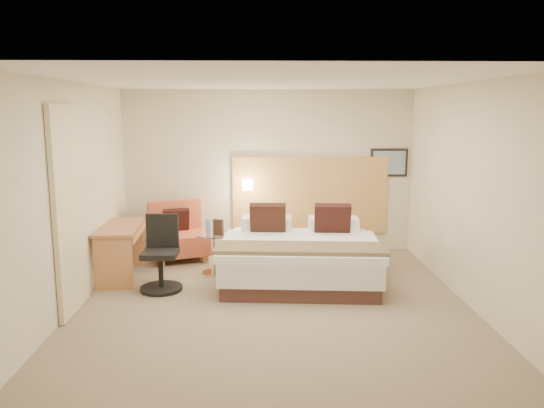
{
  "coord_description": "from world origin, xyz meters",
  "views": [
    {
      "loc": [
        -0.18,
        -6.31,
        2.36
      ],
      "look_at": [
        0.01,
        0.65,
        1.13
      ],
      "focal_mm": 35.0,
      "sensor_mm": 36.0,
      "label": 1
    }
  ],
  "objects_px": {
    "bed": "(300,255)",
    "desk_chair": "(161,260)",
    "desk": "(122,237)",
    "side_table": "(214,251)",
    "lounge_chair": "(178,237)"
  },
  "relations": [
    {
      "from": "desk",
      "to": "desk_chair",
      "type": "xyz_separation_m",
      "value": [
        0.65,
        -0.56,
        -0.18
      ]
    },
    {
      "from": "lounge_chair",
      "to": "desk",
      "type": "relative_size",
      "value": 0.86
    },
    {
      "from": "lounge_chair",
      "to": "desk",
      "type": "bearing_deg",
      "value": -124.38
    },
    {
      "from": "bed",
      "to": "desk",
      "type": "xyz_separation_m",
      "value": [
        -2.53,
        0.15,
        0.25
      ]
    },
    {
      "from": "side_table",
      "to": "desk_chair",
      "type": "relative_size",
      "value": 0.7
    },
    {
      "from": "bed",
      "to": "lounge_chair",
      "type": "relative_size",
      "value": 2.14
    },
    {
      "from": "bed",
      "to": "side_table",
      "type": "xyz_separation_m",
      "value": [
        -1.23,
        0.28,
        -0.01
      ]
    },
    {
      "from": "bed",
      "to": "desk_chair",
      "type": "xyz_separation_m",
      "value": [
        -1.88,
        -0.41,
        0.07
      ]
    },
    {
      "from": "bed",
      "to": "desk_chair",
      "type": "bearing_deg",
      "value": -167.63
    },
    {
      "from": "bed",
      "to": "side_table",
      "type": "relative_size",
      "value": 3.29
    },
    {
      "from": "lounge_chair",
      "to": "desk_chair",
      "type": "height_order",
      "value": "desk_chair"
    },
    {
      "from": "desk",
      "to": "lounge_chair",
      "type": "bearing_deg",
      "value": 55.62
    },
    {
      "from": "bed",
      "to": "desk",
      "type": "relative_size",
      "value": 1.84
    },
    {
      "from": "bed",
      "to": "desk_chair",
      "type": "relative_size",
      "value": 2.31
    },
    {
      "from": "desk",
      "to": "side_table",
      "type": "bearing_deg",
      "value": 5.74
    }
  ]
}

